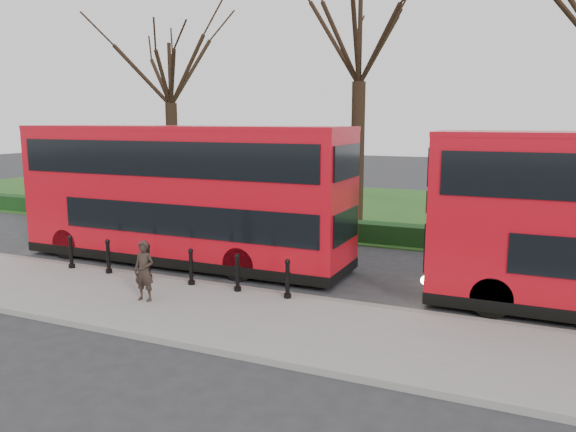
% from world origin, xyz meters
% --- Properties ---
extents(ground, '(120.00, 120.00, 0.00)m').
position_xyz_m(ground, '(0.00, 0.00, 0.00)').
color(ground, '#28282B').
rests_on(ground, ground).
extents(pavement, '(60.00, 4.00, 0.15)m').
position_xyz_m(pavement, '(0.00, -3.00, 0.07)').
color(pavement, gray).
rests_on(pavement, ground).
extents(kerb, '(60.00, 0.25, 0.16)m').
position_xyz_m(kerb, '(0.00, -1.00, 0.07)').
color(kerb, slate).
rests_on(kerb, ground).
extents(grass_verge, '(60.00, 18.00, 0.06)m').
position_xyz_m(grass_verge, '(0.00, 15.00, 0.03)').
color(grass_verge, '#24501A').
rests_on(grass_verge, ground).
extents(hedge, '(60.00, 0.90, 0.80)m').
position_xyz_m(hedge, '(0.00, 6.80, 0.40)').
color(hedge, black).
rests_on(hedge, ground).
extents(yellow_line_outer, '(60.00, 0.10, 0.01)m').
position_xyz_m(yellow_line_outer, '(0.00, -0.70, 0.01)').
color(yellow_line_outer, yellow).
rests_on(yellow_line_outer, ground).
extents(yellow_line_inner, '(60.00, 0.10, 0.01)m').
position_xyz_m(yellow_line_inner, '(0.00, -0.50, 0.01)').
color(yellow_line_inner, yellow).
rests_on(yellow_line_inner, ground).
extents(tree_left, '(6.57, 6.57, 10.26)m').
position_xyz_m(tree_left, '(-8.00, 10.00, 7.45)').
color(tree_left, black).
rests_on(tree_left, ground).
extents(tree_mid, '(7.51, 7.51, 11.73)m').
position_xyz_m(tree_mid, '(2.00, 10.00, 8.53)').
color(tree_mid, black).
rests_on(tree_mid, ground).
extents(bollard_row, '(7.67, 0.15, 1.00)m').
position_xyz_m(bollard_row, '(-0.14, -1.35, 0.65)').
color(bollard_row, black).
rests_on(bollard_row, pavement).
extents(bus_lead, '(11.54, 2.65, 4.59)m').
position_xyz_m(bus_lead, '(-1.37, 1.14, 2.31)').
color(bus_lead, '#BA0A17').
rests_on(bus_lead, ground).
extents(pedestrian, '(0.59, 0.40, 1.58)m').
position_xyz_m(pedestrian, '(0.31, -3.04, 0.94)').
color(pedestrian, '#2C211B').
rests_on(pedestrian, pavement).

